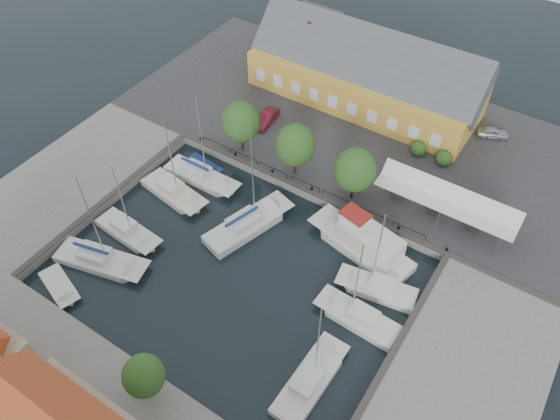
% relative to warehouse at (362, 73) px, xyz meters
% --- Properties ---
extents(ground, '(140.00, 140.00, 0.00)m').
position_rel_warehouse_xyz_m(ground, '(2.60, -28.36, -4.43)').
color(ground, black).
rests_on(ground, ground).
extents(north_quay, '(56.00, 26.00, 1.00)m').
position_rel_warehouse_xyz_m(north_quay, '(2.60, -5.36, -3.93)').
color(north_quay, '#2D2D30').
rests_on(north_quay, ground).
extents(west_quay, '(12.00, 24.00, 1.00)m').
position_rel_warehouse_xyz_m(west_quay, '(-19.40, -30.36, -3.93)').
color(west_quay, slate).
rests_on(west_quay, ground).
extents(east_quay, '(12.00, 24.00, 1.00)m').
position_rel_warehouse_xyz_m(east_quay, '(24.60, -30.36, -3.93)').
color(east_quay, slate).
rests_on(east_quay, ground).
extents(quay_edge_fittings, '(56.00, 24.72, 0.40)m').
position_rel_warehouse_xyz_m(quay_edge_fittings, '(2.62, -23.61, -3.37)').
color(quay_edge_fittings, '#383533').
rests_on(quay_edge_fittings, north_quay).
extents(warehouse, '(28.56, 14.00, 9.55)m').
position_rel_warehouse_xyz_m(warehouse, '(0.00, 0.00, 0.00)').
color(warehouse, gold).
rests_on(warehouse, north_quay).
extents(tent_canopy, '(14.00, 4.00, 2.83)m').
position_rel_warehouse_xyz_m(tent_canopy, '(16.60, -13.86, -0.74)').
color(tent_canopy, silver).
rests_on(tent_canopy, north_quay).
extents(quay_trees, '(18.20, 4.20, 6.30)m').
position_rel_warehouse_xyz_m(quay_trees, '(0.60, -16.36, 0.45)').
color(quay_trees, black).
rests_on(quay_trees, north_quay).
extents(car_silver, '(3.84, 2.73, 1.21)m').
position_rel_warehouse_xyz_m(car_silver, '(16.67, 1.33, -2.82)').
color(car_silver, '#A9ABB1').
rests_on(car_silver, north_quay).
extents(car_red, '(1.91, 4.39, 1.40)m').
position_rel_warehouse_xyz_m(car_red, '(-6.77, -10.95, -2.73)').
color(car_red, '#5A141E').
rests_on(car_red, north_quay).
extents(center_sailboat, '(5.60, 10.24, 13.51)m').
position_rel_warehouse_xyz_m(center_sailboat, '(0.42, -25.11, -4.07)').
color(center_sailboat, silver).
rests_on(center_sailboat, ground).
extents(trawler, '(11.63, 5.55, 5.00)m').
position_rel_warehouse_xyz_m(trawler, '(11.64, -21.31, -3.41)').
color(trawler, silver).
rests_on(trawler, ground).
extents(east_boat_a, '(7.75, 3.65, 10.72)m').
position_rel_warehouse_xyz_m(east_boat_a, '(14.98, -24.81, -4.17)').
color(east_boat_a, silver).
rests_on(east_boat_a, ground).
extents(east_boat_b, '(7.94, 2.88, 10.75)m').
position_rel_warehouse_xyz_m(east_boat_b, '(14.93, -28.53, -4.17)').
color(east_boat_b, silver).
rests_on(east_boat_b, ground).
extents(east_boat_c, '(2.86, 8.54, 10.79)m').
position_rel_warehouse_xyz_m(east_boat_c, '(14.30, -35.97, -4.17)').
color(east_boat_c, silver).
rests_on(east_boat_c, ground).
extents(west_boat_a, '(9.19, 2.72, 12.01)m').
position_rel_warehouse_xyz_m(west_boat_a, '(-8.09, -22.07, -4.16)').
color(west_boat_a, silver).
rests_on(west_boat_a, ground).
extents(west_boat_b, '(8.45, 3.97, 11.16)m').
position_rel_warehouse_xyz_m(west_boat_b, '(-9.01, -25.53, -4.17)').
color(west_boat_b, beige).
rests_on(west_boat_b, ground).
extents(west_boat_c, '(7.77, 3.00, 10.39)m').
position_rel_warehouse_xyz_m(west_boat_c, '(-9.19, -32.30, -4.17)').
color(west_boat_c, silver).
rests_on(west_boat_c, ground).
extents(west_boat_d, '(9.67, 4.91, 12.39)m').
position_rel_warehouse_xyz_m(west_boat_d, '(-8.86, -36.42, -4.16)').
color(west_boat_d, silver).
rests_on(west_boat_d, ground).
extents(launch_sw, '(5.53, 3.45, 0.98)m').
position_rel_warehouse_xyz_m(launch_sw, '(-9.87, -40.54, -4.34)').
color(launch_sw, silver).
rests_on(launch_sw, ground).
extents(launch_nw, '(4.84, 2.43, 0.88)m').
position_rel_warehouse_xyz_m(launch_nw, '(-9.04, -20.48, -4.34)').
color(launch_nw, navy).
rests_on(launch_nw, ground).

